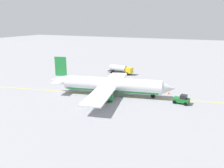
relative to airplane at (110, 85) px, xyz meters
name	(u,v)px	position (x,y,z in m)	size (l,w,h in m)	color
ground_plane	(112,95)	(0.50, 0.10, -2.64)	(400.00, 400.00, 0.00)	#939399
airplane	(110,85)	(0.00, 0.00, 0.00)	(33.42, 31.36, 9.64)	white
fuel_tanker	(121,69)	(-7.18, 24.56, -0.93)	(9.82, 3.80, 3.15)	#2D2D33
pushback_tug	(182,99)	(18.21, 0.97, -1.63)	(3.83, 2.73, 2.20)	#196B28
refueling_worker	(115,76)	(-5.99, 16.39, -1.82)	(0.57, 0.44, 1.71)	navy
safety_cone_nose	(170,89)	(13.53, 10.46, -2.27)	(0.67, 0.67, 0.74)	#F2590F
safety_cone_wingtip	(169,93)	(13.96, 7.09, -2.32)	(0.59, 0.59, 0.65)	#F2590F
taxi_line_marking	(112,95)	(0.50, 0.10, -2.64)	(79.18, 0.30, 0.01)	yellow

